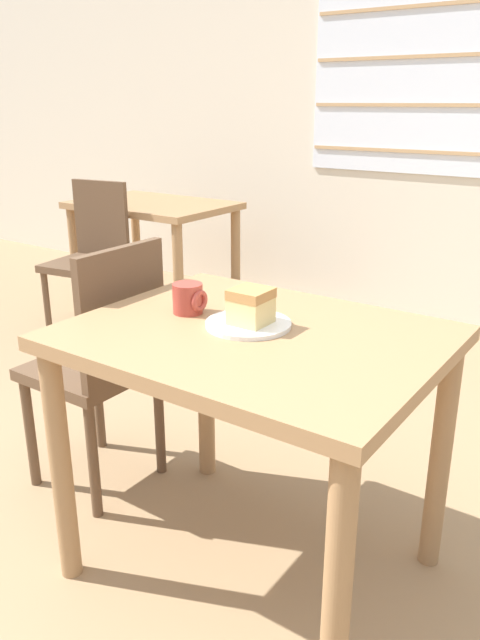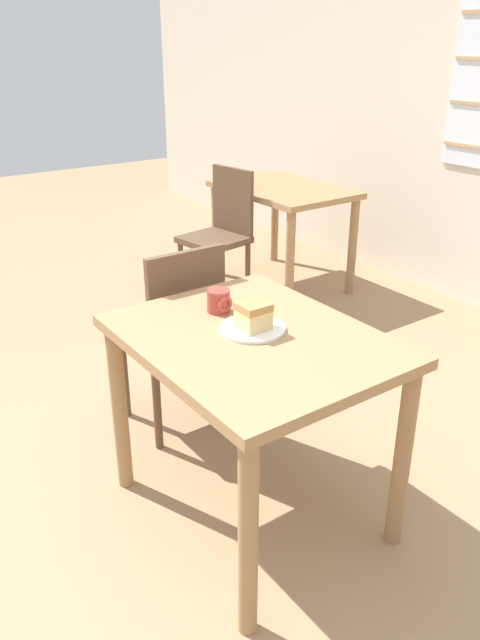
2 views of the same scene
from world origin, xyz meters
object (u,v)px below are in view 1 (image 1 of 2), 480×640
at_px(chair_near_window, 103,360).
at_px(chair_far_corner, 91,254).
at_px(plate, 248,324).
at_px(dining_table_near, 254,373).
at_px(cake_slice, 251,306).
at_px(dining_table_far, 153,221).
at_px(coffee_mug, 189,299).

distance_m(chair_near_window, chair_far_corner, 1.59).
bearing_deg(plate, dining_table_near, -32.58).
height_order(chair_near_window, cake_slice, chair_near_window).
relative_size(chair_near_window, plate, 3.89).
distance_m(dining_table_near, dining_table_far, 2.46).
xyz_separation_m(dining_table_near, cake_slice, (-0.02, 0.02, 0.18)).
bearing_deg(dining_table_far, chair_far_corner, -91.09).
height_order(chair_near_window, chair_far_corner, same).
distance_m(dining_table_near, chair_near_window, 0.68).
bearing_deg(dining_table_near, cake_slice, 142.92).
bearing_deg(coffee_mug, plate, 1.51).
bearing_deg(cake_slice, plate, 159.67).
bearing_deg(chair_near_window, coffee_mug, 83.39).
xyz_separation_m(chair_near_window, cake_slice, (0.63, -0.05, 0.33)).
distance_m(dining_table_far, cake_slice, 2.44).
bearing_deg(chair_near_window, chair_far_corner, -131.02).
distance_m(plate, coffee_mug, 0.20).
bearing_deg(chair_far_corner, coffee_mug, -42.73).
bearing_deg(dining_table_near, plate, 147.42).
distance_m(chair_far_corner, cake_slice, 2.16).
xyz_separation_m(plate, coffee_mug, (-0.20, -0.01, 0.04)).
distance_m(chair_far_corner, coffee_mug, 1.99).
bearing_deg(cake_slice, coffee_mug, -179.60).
relative_size(chair_far_corner, cake_slice, 8.89).
relative_size(dining_table_near, chair_far_corner, 1.06).
distance_m(dining_table_near, plate, 0.13).
relative_size(dining_table_near, chair_near_window, 1.06).
bearing_deg(coffee_mug, chair_near_window, 173.39).
height_order(chair_far_corner, coffee_mug, chair_far_corner).
height_order(chair_near_window, coffee_mug, chair_near_window).
relative_size(plate, coffee_mug, 2.47).
xyz_separation_m(dining_table_near, plate, (-0.03, 0.02, 0.13)).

